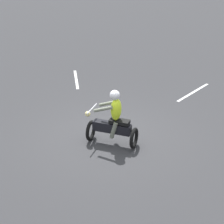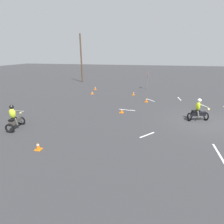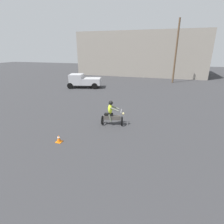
% 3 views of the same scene
% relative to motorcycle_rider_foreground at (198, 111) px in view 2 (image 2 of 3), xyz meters
% --- Properties ---
extents(ground_plane, '(120.00, 120.00, 0.00)m').
position_rel_motorcycle_rider_foreground_xyz_m(ground_plane, '(-0.24, -0.34, -0.73)').
color(ground_plane, '#333335').
extents(motorcycle_rider_foreground, '(1.04, 1.55, 1.66)m').
position_rel_motorcycle_rider_foreground_xyz_m(motorcycle_rider_foreground, '(0.00, 0.00, 0.00)').
color(motorcycle_rider_foreground, black).
rests_on(motorcycle_rider_foreground, ground).
extents(motorcycle_rider_background, '(1.55, 0.87, 1.66)m').
position_rel_motorcycle_rider_foreground_xyz_m(motorcycle_rider_background, '(-4.23, 12.01, 0.00)').
color(motorcycle_rider_background, black).
rests_on(motorcycle_rider_background, ground).
extents(stop_sign, '(0.70, 0.08, 2.30)m').
position_rel_motorcycle_rider_foreground_xyz_m(stop_sign, '(11.22, 4.02, 0.91)').
color(stop_sign, slate).
rests_on(stop_sign, ground).
extents(traffic_cone_near_left, '(0.32, 0.32, 0.39)m').
position_rel_motorcycle_rider_foreground_xyz_m(traffic_cone_near_left, '(4.32, 3.86, -0.54)').
color(traffic_cone_near_left, orange).
rests_on(traffic_cone_near_left, ground).
extents(traffic_cone_near_right, '(0.32, 0.32, 0.36)m').
position_rel_motorcycle_rider_foreground_xyz_m(traffic_cone_near_right, '(6.50, 10.38, -0.55)').
color(traffic_cone_near_right, orange).
rests_on(traffic_cone_near_right, ground).
extents(traffic_cone_mid_center, '(0.32, 0.32, 0.37)m').
position_rel_motorcycle_rider_foreground_xyz_m(traffic_cone_mid_center, '(0.47, 5.75, -0.55)').
color(traffic_cone_mid_center, orange).
rests_on(traffic_cone_mid_center, ground).
extents(traffic_cone_mid_left, '(0.32, 0.32, 0.40)m').
position_rel_motorcycle_rider_foreground_xyz_m(traffic_cone_mid_left, '(9.25, 10.86, -0.53)').
color(traffic_cone_mid_left, orange).
rests_on(traffic_cone_mid_left, ground).
extents(traffic_cone_far_right, '(0.32, 0.32, 0.41)m').
position_rel_motorcycle_rider_foreground_xyz_m(traffic_cone_far_right, '(-6.25, 8.96, -0.53)').
color(traffic_cone_far_right, orange).
rests_on(traffic_cone_far_right, ground).
extents(traffic_cone_far_center, '(0.32, 0.32, 0.38)m').
position_rel_motorcycle_rider_foreground_xyz_m(traffic_cone_far_center, '(7.13, 5.46, -0.54)').
color(traffic_cone_far_center, orange).
rests_on(traffic_cone_far_center, ground).
extents(lane_stripe_e, '(1.45, 0.24, 0.01)m').
position_rel_motorcycle_rider_foreground_xyz_m(lane_stripe_e, '(6.45, 0.38, -0.72)').
color(lane_stripe_e, silver).
rests_on(lane_stripe_e, ground).
extents(lane_stripe_ne, '(1.04, 0.90, 0.01)m').
position_rel_motorcycle_rider_foreground_xyz_m(lane_stripe_ne, '(5.16, 3.43, -0.72)').
color(lane_stripe_ne, silver).
rests_on(lane_stripe_ne, ground).
extents(lane_stripe_n, '(0.20, 1.40, 0.01)m').
position_rel_motorcycle_rider_foreground_xyz_m(lane_stripe_n, '(1.31, 5.39, -0.72)').
color(lane_stripe_n, silver).
rests_on(lane_stripe_n, ground).
extents(lane_stripe_nw, '(1.00, 0.90, 0.01)m').
position_rel_motorcycle_rider_foreground_xyz_m(lane_stripe_nw, '(-3.29, 3.52, -0.72)').
color(lane_stripe_nw, silver).
rests_on(lane_stripe_nw, ground).
extents(lane_stripe_w, '(2.09, 0.15, 0.01)m').
position_rel_motorcycle_rider_foreground_xyz_m(lane_stripe_w, '(-4.69, -0.03, -0.72)').
color(lane_stripe_w, silver).
rests_on(lane_stripe_w, ground).
extents(utility_pole_near, '(0.24, 0.24, 7.62)m').
position_rel_motorcycle_rider_foreground_xyz_m(utility_pole_near, '(14.88, 14.96, 3.08)').
color(utility_pole_near, brown).
rests_on(utility_pole_near, ground).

